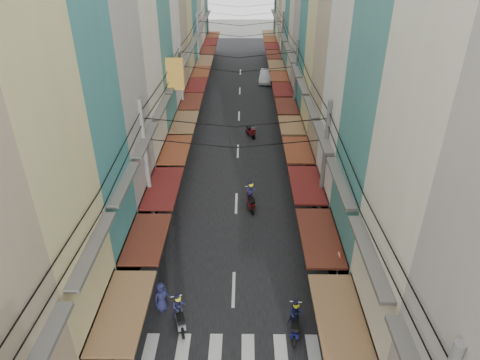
# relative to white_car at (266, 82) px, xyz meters

# --- Properties ---
(ground) EXTENTS (160.00, 160.00, 0.00)m
(ground) POSITION_rel_white_car_xyz_m (-3.20, -33.67, 0.00)
(ground) COLOR slate
(ground) RESTS_ON ground
(road) EXTENTS (10.00, 80.00, 0.02)m
(road) POSITION_rel_white_car_xyz_m (-3.20, -13.67, 0.01)
(road) COLOR black
(road) RESTS_ON ground
(sidewalk_left) EXTENTS (3.00, 80.00, 0.06)m
(sidewalk_left) POSITION_rel_white_car_xyz_m (-9.70, -13.67, 0.03)
(sidewalk_left) COLOR gray
(sidewalk_left) RESTS_ON ground
(sidewalk_right) EXTENTS (3.00, 80.00, 0.06)m
(sidewalk_right) POSITION_rel_white_car_xyz_m (3.30, -13.67, 0.03)
(sidewalk_right) COLOR gray
(sidewalk_right) RESTS_ON ground
(crosswalk) EXTENTS (7.55, 2.40, 0.01)m
(crosswalk) POSITION_rel_white_car_xyz_m (-3.20, -39.67, 0.03)
(crosswalk) COLOR silver
(crosswalk) RESTS_ON ground
(building_row_left) EXTENTS (7.80, 67.67, 23.70)m
(building_row_left) POSITION_rel_white_car_xyz_m (-11.12, -17.11, 9.78)
(building_row_left) COLOR silver
(building_row_left) RESTS_ON ground
(building_row_right) EXTENTS (7.80, 68.98, 22.59)m
(building_row_right) POSITION_rel_white_car_xyz_m (4.72, -17.22, 9.41)
(building_row_right) COLOR teal
(building_row_right) RESTS_ON ground
(utility_poles) EXTENTS (10.20, 66.13, 8.20)m
(utility_poles) POSITION_rel_white_car_xyz_m (-3.20, -18.65, 6.59)
(utility_poles) COLOR gray
(utility_poles) RESTS_ON ground
(white_car) EXTENTS (5.18, 2.55, 1.76)m
(white_car) POSITION_rel_white_car_xyz_m (0.00, 0.00, 0.00)
(white_car) COLOR white
(white_car) RESTS_ON ground
(bicycle) EXTENTS (1.76, 1.03, 1.14)m
(bicycle) POSITION_rel_white_car_xyz_m (4.30, -34.16, 0.00)
(bicycle) COLOR black
(bicycle) RESTS_ON ground
(moving_scooters) EXTENTS (5.67, 23.56, 1.96)m
(moving_scooters) POSITION_rel_white_car_xyz_m (-2.62, -32.44, 0.57)
(moving_scooters) COLOR black
(moving_scooters) RESTS_ON ground
(parked_scooters) EXTENTS (13.33, 11.79, 0.99)m
(parked_scooters) POSITION_rel_white_car_xyz_m (0.81, -37.05, 0.47)
(parked_scooters) COLOR black
(parked_scooters) RESTS_ON ground
(pedestrians) EXTENTS (13.75, 24.37, 2.25)m
(pedestrians) POSITION_rel_white_car_xyz_m (-7.06, -31.97, 1.03)
(pedestrians) COLOR #251F29
(pedestrians) RESTS_ON ground
(market_umbrella) EXTENTS (2.26, 2.26, 2.38)m
(market_umbrella) POSITION_rel_white_car_xyz_m (3.15, -34.86, 2.10)
(market_umbrella) COLOR #B2B2B7
(market_umbrella) RESTS_ON ground
(traffic_sign) EXTENTS (0.10, 0.71, 3.24)m
(traffic_sign) POSITION_rel_white_car_xyz_m (1.59, -36.63, 2.39)
(traffic_sign) COLOR gray
(traffic_sign) RESTS_ON ground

